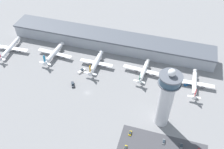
# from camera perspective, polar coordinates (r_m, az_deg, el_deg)

# --- Properties ---
(ground_plane) EXTENTS (1000.00, 1000.00, 0.00)m
(ground_plane) POSITION_cam_1_polar(r_m,az_deg,el_deg) (223.00, -5.68, -4.19)
(ground_plane) COLOR gray
(terminal_building) EXTENTS (214.78, 25.00, 14.84)m
(terminal_building) POSITION_cam_1_polar(r_m,az_deg,el_deg) (266.92, -0.47, 7.67)
(terminal_building) COLOR #A3A8B2
(terminal_building) RESTS_ON ground
(control_tower) EXTENTS (16.09, 16.09, 56.32)m
(control_tower) POSITION_cam_1_polar(r_m,az_deg,el_deg) (184.13, 12.29, -5.19)
(control_tower) COLOR silver
(control_tower) RESTS_ON ground
(airplane_gate_alpha) EXTENTS (38.47, 38.99, 12.28)m
(airplane_gate_alpha) POSITION_cam_1_polar(r_m,az_deg,el_deg) (283.62, -22.27, 5.60)
(airplane_gate_alpha) COLOR white
(airplane_gate_alpha) RESTS_ON ground
(airplane_gate_bravo) EXTENTS (37.88, 36.30, 13.92)m
(airplane_gate_bravo) POSITION_cam_1_polar(r_m,az_deg,el_deg) (262.47, -13.08, 4.77)
(airplane_gate_bravo) COLOR white
(airplane_gate_bravo) RESTS_ON ground
(airplane_gate_charlie) EXTENTS (33.28, 34.30, 14.11)m
(airplane_gate_charlie) POSITION_cam_1_polar(r_m,az_deg,el_deg) (244.61, -3.68, 2.69)
(airplane_gate_charlie) COLOR silver
(airplane_gate_charlie) RESTS_ON ground
(airplane_gate_delta) EXTENTS (41.03, 33.37, 12.68)m
(airplane_gate_delta) POSITION_cam_1_polar(r_m,az_deg,el_deg) (237.59, 7.29, 0.88)
(airplane_gate_delta) COLOR white
(airplane_gate_delta) RESTS_ON ground
(airplane_gate_echo) EXTENTS (35.45, 35.77, 12.72)m
(airplane_gate_echo) POSITION_cam_1_polar(r_m,az_deg,el_deg) (235.89, 18.33, -1.94)
(airplane_gate_echo) COLOR white
(airplane_gate_echo) RESTS_ON ground
(service_truck_catering) EXTENTS (6.27, 8.61, 2.81)m
(service_truck_catering) POSITION_cam_1_polar(r_m,az_deg,el_deg) (242.36, -6.95, 0.83)
(service_truck_catering) COLOR black
(service_truck_catering) RESTS_ON ground
(service_truck_fuel) EXTENTS (5.72, 7.33, 3.19)m
(service_truck_fuel) POSITION_cam_1_polar(r_m,az_deg,el_deg) (230.23, -8.96, -2.26)
(service_truck_fuel) COLOR black
(service_truck_fuel) RESTS_ON ground
(service_truck_baggage) EXTENTS (7.59, 6.77, 2.70)m
(service_truck_baggage) POSITION_cam_1_polar(r_m,az_deg,el_deg) (238.66, 17.00, -2.04)
(service_truck_baggage) COLOR black
(service_truck_baggage) RESTS_ON ground
(car_yellow_taxi) EXTENTS (1.87, 4.44, 1.47)m
(car_yellow_taxi) POSITION_cam_1_polar(r_m,az_deg,el_deg) (189.64, 3.11, -16.41)
(car_yellow_taxi) COLOR black
(car_yellow_taxi) RESTS_ON ground
(car_white_wagon) EXTENTS (1.74, 4.62, 1.37)m
(car_white_wagon) POSITION_cam_1_polar(r_m,az_deg,el_deg) (195.89, 11.74, -14.79)
(car_white_wagon) COLOR black
(car_white_wagon) RESTS_ON ground
(car_silver_sedan) EXTENTS (1.88, 4.40, 1.50)m
(car_silver_sedan) POSITION_cam_1_polar(r_m,az_deg,el_deg) (196.36, 4.18, -13.23)
(car_silver_sedan) COLOR black
(car_silver_sedan) RESTS_ON ground
(car_maroon_suv) EXTENTS (1.96, 4.57, 1.49)m
(car_maroon_suv) POSITION_cam_1_polar(r_m,az_deg,el_deg) (196.90, 15.56, -15.44)
(car_maroon_suv) COLOR black
(car_maroon_suv) RESTS_ON ground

